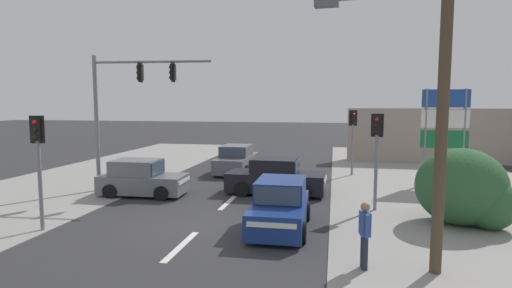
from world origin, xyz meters
name	(u,v)px	position (x,y,z in m)	size (l,w,h in m)	color
ground_plane	(204,225)	(0.00, 0.00, 0.00)	(140.00, 140.00, 0.00)	#303033
lane_dash_near	(181,246)	(0.00, -2.00, 0.00)	(0.20, 2.40, 0.01)	silver
lane_dash_mid	(228,202)	(0.00, 3.00, 0.00)	(0.20, 2.40, 0.01)	silver
lane_dash_far	(253,179)	(0.00, 8.00, 0.00)	(0.20, 2.40, 0.01)	silver
kerb_right_verge	(484,222)	(9.00, 2.00, 0.01)	(10.00, 44.00, 0.02)	gray
kerb_left_verge	(57,188)	(-8.50, 4.00, 0.01)	(8.00, 40.00, 0.02)	gray
utility_pole_foreground_right	(438,66)	(6.30, -2.52, 4.75)	(3.78, 0.49, 8.79)	#4C3D2B
traffic_signal_mast	(124,98)	(-4.96, 4.02, 4.15)	(5.28, 0.60, 6.00)	slate
pedestal_signal_right_kerb	(377,145)	(5.61, 2.85, 2.42)	(0.44, 0.31, 3.56)	slate
pedestal_signal_left_kerb	(38,153)	(-4.72, -1.55, 2.42)	(0.44, 0.31, 3.56)	slate
pedestal_signal_far_median	(353,131)	(5.08, 10.02, 2.42)	(0.43, 0.31, 3.56)	slate
shopping_plaza_sign	(445,124)	(9.18, 7.97, 2.98)	(2.10, 0.16, 4.60)	slate
roadside_bush	(465,189)	(8.27, 1.58, 1.18)	(2.94, 2.52, 2.50)	#2D5B33
shopfront_wall_far	(441,136)	(11.00, 16.00, 1.80)	(12.00, 1.00, 3.60)	#A39384
sedan_receding_far	(276,178)	(1.64, 4.84, 0.70)	(4.29, 2.00, 1.56)	black
sedan_kerbside_parked	(237,160)	(-1.33, 9.81, 0.70)	(1.94, 4.26, 1.56)	slate
hatchback_oncoming_near	(280,206)	(2.47, 0.10, 0.70)	(1.82, 3.66, 1.53)	navy
hatchback_oncoming_mid	(142,179)	(-3.96, 3.48, 0.70)	(3.70, 1.90, 1.53)	slate
pedestrian_at_kerb	(365,231)	(4.84, -2.62, 0.93)	(0.27, 0.56, 1.63)	#232838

